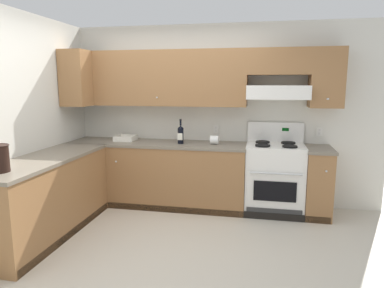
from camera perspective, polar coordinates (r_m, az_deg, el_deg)
The scene contains 9 objects.
ground_plane at distance 3.99m, azimuth -6.72°, elevation -15.90°, with size 7.04×7.04×0.00m, color beige.
wall_back at distance 5.00m, azimuth 2.68°, elevation 7.00°, with size 4.68×0.57×2.55m.
wall_left at distance 4.57m, azimuth -25.56°, elevation 3.99°, with size 0.47×4.00×2.55m.
counter_back_run at distance 4.96m, azimuth -2.75°, elevation -5.06°, with size 3.60×0.65×0.91m.
counter_left_run at distance 4.35m, azimuth -22.82°, elevation -8.02°, with size 0.63×1.91×0.91m.
stove at distance 4.83m, azimuth 13.32°, elevation -5.40°, with size 0.76×0.62×1.20m.
wine_bottle at distance 4.79m, azimuth -1.88°, elevation 1.64°, with size 0.08×0.08×0.34m.
bowl at distance 5.16m, azimuth -10.79°, elevation 0.85°, with size 0.28×0.28×0.07m.
paper_towel_roll at distance 4.77m, azimuth 3.68°, elevation 0.67°, with size 0.11×0.12×0.12m.
Camera 1 is at (1.14, -3.41, 1.73)m, focal length 32.59 mm.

